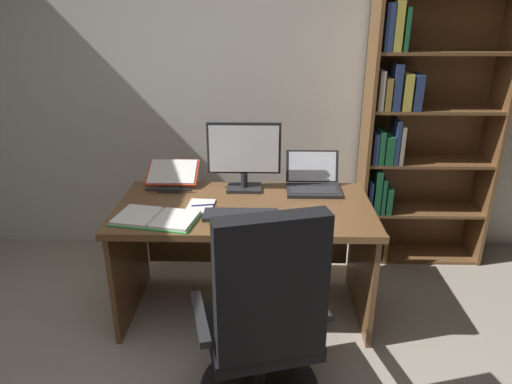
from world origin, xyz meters
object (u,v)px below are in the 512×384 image
object	(u,v)px
pen	(204,205)
desk	(245,230)
laptop	(313,182)
reading_stand_with_book	(172,175)
monitor	(244,157)
open_binder	(156,218)
bookshelf	(413,136)
office_chair	(264,330)
notepad	(200,206)
computer_mouse	(294,214)
keyboard	(241,215)

from	to	relation	value
pen	desk	bearing A→B (deg)	24.05
laptop	reading_stand_with_book	xyz separation A→B (m)	(-0.92, 0.06, 0.02)
monitor	reading_stand_with_book	xyz separation A→B (m)	(-0.48, 0.07, -0.15)
desk	open_binder	world-z (taller)	open_binder
open_binder	bookshelf	bearing A→B (deg)	40.76
office_chair	open_binder	xyz separation A→B (m)	(-0.60, 0.58, 0.29)
monitor	pen	size ratio (longest dim) A/B	3.31
reading_stand_with_book	notepad	size ratio (longest dim) A/B	1.59
bookshelf	open_binder	size ratio (longest dim) A/B	3.93
computer_mouse	bookshelf	bearing A→B (deg)	45.41
computer_mouse	reading_stand_with_book	xyz separation A→B (m)	(-0.78, 0.49, 0.05)
bookshelf	office_chair	world-z (taller)	bookshelf
monitor	computer_mouse	size ratio (longest dim) A/B	4.45
desk	reading_stand_with_book	world-z (taller)	reading_stand_with_book
computer_mouse	pen	xyz separation A→B (m)	(-0.53, 0.13, -0.01)
desk	laptop	bearing A→B (deg)	24.18
bookshelf	monitor	xyz separation A→B (m)	(-1.20, -0.48, -0.01)
laptop	pen	xyz separation A→B (m)	(-0.67, -0.30, -0.04)
bookshelf	pen	world-z (taller)	bookshelf
keyboard	computer_mouse	distance (m)	0.30
monitor	reading_stand_with_book	world-z (taller)	monitor
desk	bookshelf	world-z (taller)	bookshelf
computer_mouse	open_binder	bearing A→B (deg)	-176.27
monitor	keyboard	bearing A→B (deg)	-90.00
open_binder	notepad	bearing A→B (deg)	50.04
office_chair	computer_mouse	xyz separation A→B (m)	(0.16, 0.63, 0.30)
laptop	computer_mouse	size ratio (longest dim) A/B	3.28
desk	keyboard	bearing A→B (deg)	-93.00
monitor	computer_mouse	xyz separation A→B (m)	(0.30, -0.43, -0.20)
monitor	pen	xyz separation A→B (m)	(-0.23, -0.30, -0.21)
office_chair	monitor	size ratio (longest dim) A/B	2.34
office_chair	laptop	xyz separation A→B (m)	(0.30, 1.06, 0.33)
bookshelf	monitor	bearing A→B (deg)	-158.01
computer_mouse	notepad	distance (m)	0.56
desk	keyboard	xyz separation A→B (m)	(-0.01, -0.24, 0.21)
bookshelf	reading_stand_with_book	xyz separation A→B (m)	(-1.67, -0.42, -0.16)
reading_stand_with_book	laptop	bearing A→B (deg)	-3.90
office_chair	laptop	distance (m)	1.15
computer_mouse	monitor	bearing A→B (deg)	125.17
computer_mouse	open_binder	size ratio (longest dim) A/B	0.21
laptop	reading_stand_with_book	bearing A→B (deg)	176.10
desk	pen	world-z (taller)	pen
desk	notepad	size ratio (longest dim) A/B	7.23
office_chair	desk	bearing A→B (deg)	83.33
office_chair	pen	bearing A→B (deg)	100.72
pen	bookshelf	bearing A→B (deg)	28.70
bookshelf	reading_stand_with_book	bearing A→B (deg)	-166.02
laptop	open_binder	xyz separation A→B (m)	(-0.91, -0.48, -0.04)
notepad	keyboard	bearing A→B (deg)	-27.90
desk	laptop	world-z (taller)	laptop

